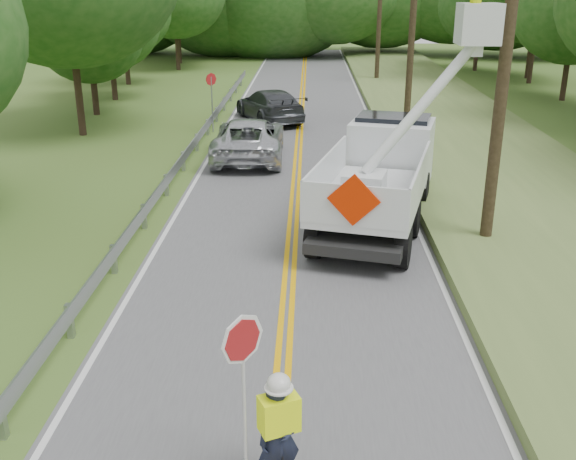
{
  "coord_description": "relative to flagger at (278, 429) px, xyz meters",
  "views": [
    {
      "loc": [
        0.42,
        -7.04,
        6.39
      ],
      "look_at": [
        0.0,
        6.0,
        1.5
      ],
      "focal_mm": 41.23,
      "sensor_mm": 36.0,
      "label": 1
    }
  ],
  "objects": [
    {
      "name": "road",
      "position": [
        -0.06,
        13.95,
        -0.97
      ],
      "size": [
        7.2,
        96.0,
        0.03
      ],
      "color": "#545356",
      "rests_on": "ground"
    },
    {
      "name": "suv_silver",
      "position": [
        -1.94,
        17.78,
        -0.18
      ],
      "size": [
        2.7,
        5.65,
        1.55
      ],
      "primitive_type": "imported",
      "rotation": [
        0.0,
        0.0,
        3.16
      ],
      "color": "silver",
      "rests_on": "road"
    },
    {
      "name": "stop_sign_permanent",
      "position": [
        -4.01,
        22.57,
        0.79
      ],
      "size": [
        0.43,
        0.41,
        2.65
      ],
      "color": "#93989B",
      "rests_on": "ground"
    },
    {
      "name": "utility_poles",
      "position": [
        4.94,
        16.96,
        4.29
      ],
      "size": [
        1.6,
        43.3,
        10.0
      ],
      "color": "black",
      "rests_on": "ground"
    },
    {
      "name": "guardrail",
      "position": [
        -4.08,
        14.85,
        -0.42
      ],
      "size": [
        0.18,
        48.0,
        0.77
      ],
      "color": "#93989B",
      "rests_on": "ground"
    },
    {
      "name": "bucket_truck",
      "position": [
        2.63,
        11.23,
        0.63
      ],
      "size": [
        4.53,
        7.74,
        7.14
      ],
      "color": "black",
      "rests_on": "road"
    },
    {
      "name": "suv_darkgrey",
      "position": [
        -1.57,
        25.17,
        -0.19
      ],
      "size": [
        4.06,
        5.68,
        1.53
      ],
      "primitive_type": "imported",
      "rotation": [
        0.0,
        0.0,
        3.55
      ],
      "color": "#3A3E42",
      "rests_on": "road"
    },
    {
      "name": "tall_grass_verge",
      "position": [
        7.04,
        13.95,
        -0.83
      ],
      "size": [
        7.0,
        96.0,
        0.3
      ],
      "primitive_type": "cube",
      "color": "#576E36",
      "rests_on": "ground"
    },
    {
      "name": "flagger",
      "position": [
        0.0,
        0.0,
        0.0
      ],
      "size": [
        1.02,
        0.7,
        2.68
      ],
      "color": "#191E33",
      "rests_on": "road"
    }
  ]
}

